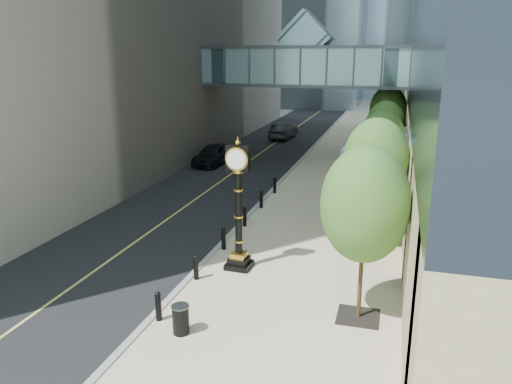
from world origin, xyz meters
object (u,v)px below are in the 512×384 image
pedestrian (372,215)px  car_far (283,131)px  street_clock (239,214)px  trash_bin (181,320)px  car_near (213,154)px

pedestrian → car_far: (-10.26, 25.66, -0.07)m
pedestrian → street_clock: bearing=30.0°
pedestrian → car_far: 27.64m
trash_bin → car_far: bearing=97.9°
street_clock → pedestrian: 7.83m
street_clock → car_far: (-5.33, 31.56, -1.52)m
street_clock → car_near: bearing=116.5°
pedestrian → car_far: bearing=-88.3°
trash_bin → car_far: (-5.09, 36.78, 0.32)m
car_far → trash_bin: bearing=101.9°
trash_bin → street_clock: bearing=87.3°
trash_bin → pedestrian: pedestrian is taller
car_near → car_far: bearing=84.6°
pedestrian → car_near: size_ratio=0.34×
street_clock → car_near: size_ratio=1.09×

